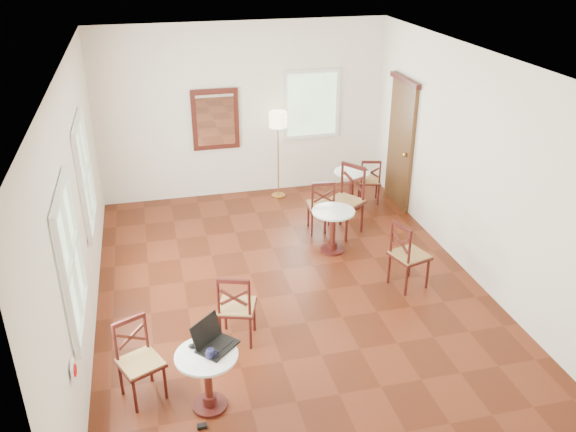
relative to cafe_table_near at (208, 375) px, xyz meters
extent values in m
plane|color=#58200F|center=(1.32, 1.78, -0.40)|extent=(7.00, 7.00, 0.00)
cube|color=white|center=(1.32, 5.28, 1.10)|extent=(5.00, 0.02, 3.00)
cube|color=white|center=(1.32, -1.72, 1.10)|extent=(5.00, 0.02, 3.00)
cube|color=white|center=(-1.18, 1.78, 1.10)|extent=(0.02, 7.00, 3.00)
cube|color=white|center=(3.82, 1.78, 1.10)|extent=(0.02, 7.00, 3.00)
cube|color=white|center=(1.32, 1.78, 2.60)|extent=(5.00, 7.00, 0.02)
cube|color=#513317|center=(3.78, 4.18, 0.65)|extent=(0.06, 0.90, 2.10)
cube|color=#401310|center=(3.76, 4.18, 1.75)|extent=(0.08, 1.02, 0.08)
sphere|color=#BF8C3F|center=(3.72, 3.86, 0.60)|extent=(0.07, 0.07, 0.07)
cube|color=#4C1A14|center=(0.82, 5.24, 1.00)|extent=(0.80, 0.05, 1.05)
cube|color=white|center=(0.82, 5.21, 1.00)|extent=(0.64, 0.02, 0.88)
cube|color=white|center=(-1.15, -0.32, 0.55)|extent=(0.02, 0.16, 0.16)
torus|color=red|center=(-1.14, -0.32, 0.55)|extent=(0.02, 0.12, 0.12)
cube|color=white|center=(-1.15, 0.58, 1.15)|extent=(0.06, 1.22, 1.42)
cube|color=white|center=(-1.15, 2.78, 1.15)|extent=(0.06, 1.22, 1.42)
cube|color=white|center=(2.52, 5.25, 1.15)|extent=(1.02, 0.06, 1.22)
cylinder|color=#401310|center=(0.00, 0.00, -0.39)|extent=(0.35, 0.35, 0.04)
cylinder|color=#401310|center=(0.00, 0.00, -0.32)|extent=(0.14, 0.14, 0.11)
cylinder|color=#4C1A14|center=(0.00, 0.00, -0.05)|extent=(0.08, 0.08, 0.53)
cylinder|color=#401310|center=(0.00, 0.00, 0.20)|extent=(0.12, 0.12, 0.05)
cylinder|color=white|center=(0.00, 0.00, 0.23)|extent=(0.62, 0.62, 0.03)
cylinder|color=#401310|center=(2.17, 2.78, -0.39)|extent=(0.36, 0.36, 0.04)
cylinder|color=#401310|center=(2.17, 2.78, -0.31)|extent=(0.14, 0.14, 0.11)
cylinder|color=#4C1A14|center=(2.17, 2.78, -0.05)|extent=(0.08, 0.08, 0.54)
cylinder|color=#401310|center=(2.17, 2.78, 0.20)|extent=(0.13, 0.13, 0.05)
cylinder|color=white|center=(2.17, 2.78, 0.25)|extent=(0.63, 0.63, 0.03)
cylinder|color=#401310|center=(2.95, 4.22, -0.39)|extent=(0.35, 0.35, 0.03)
cylinder|color=#401310|center=(2.95, 4.22, -0.32)|extent=(0.14, 0.14, 0.10)
cylinder|color=#4C1A14|center=(2.95, 4.22, -0.05)|extent=(0.08, 0.08, 0.52)
cylinder|color=#401310|center=(2.95, 4.22, 0.19)|extent=(0.12, 0.12, 0.05)
cylinder|color=white|center=(2.95, 4.22, 0.23)|extent=(0.61, 0.61, 0.03)
cylinder|color=#401310|center=(0.68, 1.14, -0.19)|extent=(0.03, 0.03, 0.43)
cylinder|color=#401310|center=(0.57, 0.81, -0.19)|extent=(0.03, 0.03, 0.43)
cylinder|color=#401310|center=(0.35, 1.24, -0.19)|extent=(0.03, 0.03, 0.43)
cylinder|color=#401310|center=(0.24, 0.92, -0.19)|extent=(0.03, 0.03, 0.43)
cube|color=#401310|center=(0.46, 1.03, 0.03)|extent=(0.53, 0.53, 0.03)
cube|color=olive|center=(0.46, 1.03, 0.05)|extent=(0.51, 0.51, 0.04)
cylinder|color=#401310|center=(0.57, 0.81, 0.27)|extent=(0.03, 0.03, 0.48)
cylinder|color=#401310|center=(0.24, 0.92, 0.27)|extent=(0.03, 0.03, 0.48)
cube|color=#401310|center=(0.40, 0.86, 0.49)|extent=(0.36, 0.14, 0.05)
cube|color=#4C1A14|center=(0.40, 0.86, 0.28)|extent=(0.30, 0.12, 0.21)
cube|color=#4C1A14|center=(0.40, 0.86, 0.28)|extent=(0.30, 0.12, 0.21)
cylinder|color=#401310|center=(-0.71, 0.09, -0.20)|extent=(0.03, 0.03, 0.41)
cylinder|color=#401310|center=(-0.85, 0.39, -0.20)|extent=(0.03, 0.03, 0.41)
cylinder|color=#401310|center=(-0.42, 0.23, -0.20)|extent=(0.03, 0.03, 0.41)
cylinder|color=#401310|center=(-0.55, 0.53, -0.20)|extent=(0.03, 0.03, 0.41)
cube|color=#401310|center=(-0.63, 0.31, 0.01)|extent=(0.53, 0.53, 0.03)
cube|color=olive|center=(-0.63, 0.31, 0.03)|extent=(0.51, 0.51, 0.04)
cylinder|color=#401310|center=(-0.85, 0.39, 0.24)|extent=(0.03, 0.03, 0.46)
cylinder|color=#401310|center=(-0.55, 0.53, 0.24)|extent=(0.03, 0.03, 0.46)
cube|color=#401310|center=(-0.70, 0.46, 0.45)|extent=(0.33, 0.17, 0.05)
cube|color=#4C1A14|center=(-0.70, 0.46, 0.24)|extent=(0.28, 0.14, 0.20)
cube|color=#4C1A14|center=(-0.70, 0.46, 0.24)|extent=(0.28, 0.14, 0.20)
cylinder|color=#401310|center=(2.37, 3.62, -0.19)|extent=(0.03, 0.03, 0.42)
cylinder|color=#401310|center=(2.34, 3.29, -0.19)|extent=(0.03, 0.03, 0.42)
cylinder|color=#401310|center=(2.04, 3.66, -0.19)|extent=(0.03, 0.03, 0.42)
cylinder|color=#401310|center=(2.00, 3.33, -0.19)|extent=(0.03, 0.03, 0.42)
cube|color=#401310|center=(2.19, 3.47, 0.02)|extent=(0.45, 0.45, 0.03)
cube|color=olive|center=(2.19, 3.47, 0.03)|extent=(0.43, 0.43, 0.04)
cylinder|color=#401310|center=(2.34, 3.29, 0.25)|extent=(0.03, 0.03, 0.46)
cylinder|color=#401310|center=(2.00, 3.33, 0.25)|extent=(0.03, 0.03, 0.46)
cube|color=#401310|center=(2.17, 3.31, 0.46)|extent=(0.35, 0.07, 0.05)
cube|color=#4C1A14|center=(2.17, 3.31, 0.26)|extent=(0.30, 0.05, 0.20)
cube|color=#4C1A14|center=(2.17, 3.31, 0.26)|extent=(0.30, 0.05, 0.20)
cylinder|color=#401310|center=(3.08, 1.51, -0.18)|extent=(0.04, 0.04, 0.45)
cylinder|color=#401310|center=(2.73, 1.41, -0.18)|extent=(0.04, 0.04, 0.45)
cylinder|color=#401310|center=(2.98, 1.85, -0.18)|extent=(0.04, 0.04, 0.45)
cylinder|color=#401310|center=(2.64, 1.75, -0.18)|extent=(0.04, 0.04, 0.45)
cube|color=#401310|center=(2.86, 1.63, 0.05)|extent=(0.54, 0.54, 0.03)
cube|color=olive|center=(2.86, 1.63, 0.06)|extent=(0.52, 0.52, 0.04)
cylinder|color=#401310|center=(2.73, 1.41, 0.29)|extent=(0.04, 0.04, 0.50)
cylinder|color=#401310|center=(2.64, 1.75, 0.29)|extent=(0.04, 0.04, 0.50)
cube|color=#401310|center=(2.68, 1.58, 0.52)|extent=(0.14, 0.37, 0.05)
cube|color=#4C1A14|center=(2.68, 1.58, 0.30)|extent=(0.11, 0.32, 0.22)
cube|color=#4C1A14|center=(2.68, 1.58, 0.30)|extent=(0.11, 0.32, 0.22)
cylinder|color=#401310|center=(3.51, 4.44, -0.21)|extent=(0.03, 0.03, 0.38)
cylinder|color=#401310|center=(3.43, 4.15, -0.21)|extent=(0.03, 0.03, 0.38)
cylinder|color=#401310|center=(3.21, 4.52, -0.21)|extent=(0.03, 0.03, 0.38)
cylinder|color=#401310|center=(3.13, 4.23, -0.21)|extent=(0.03, 0.03, 0.38)
cube|color=#401310|center=(3.32, 4.33, -0.01)|extent=(0.46, 0.46, 0.03)
cube|color=olive|center=(3.32, 4.33, 0.00)|extent=(0.44, 0.44, 0.03)
cylinder|color=#401310|center=(3.43, 4.15, 0.19)|extent=(0.03, 0.03, 0.43)
cylinder|color=#401310|center=(3.13, 4.23, 0.19)|extent=(0.03, 0.03, 0.43)
cube|color=#401310|center=(3.28, 4.19, 0.39)|extent=(0.32, 0.11, 0.04)
cube|color=#4C1A14|center=(3.28, 4.19, 0.20)|extent=(0.27, 0.09, 0.19)
cube|color=#4C1A14|center=(3.28, 4.19, 0.20)|extent=(0.27, 0.09, 0.19)
cylinder|color=#401310|center=(2.23, 3.35, -0.15)|extent=(0.04, 0.04, 0.51)
cylinder|color=#401310|center=(2.56, 3.59, -0.15)|extent=(0.04, 0.04, 0.51)
cylinder|color=#401310|center=(2.46, 3.02, -0.15)|extent=(0.04, 0.04, 0.51)
cylinder|color=#401310|center=(2.80, 3.25, -0.15)|extent=(0.04, 0.04, 0.51)
cube|color=#401310|center=(2.51, 3.30, 0.12)|extent=(0.70, 0.70, 0.03)
cube|color=olive|center=(2.51, 3.30, 0.13)|extent=(0.67, 0.67, 0.05)
cylinder|color=#401310|center=(2.56, 3.59, 0.40)|extent=(0.04, 0.04, 0.57)
cylinder|color=#401310|center=(2.80, 3.25, 0.40)|extent=(0.04, 0.04, 0.57)
cube|color=#401310|center=(2.68, 3.42, 0.66)|extent=(0.28, 0.38, 0.06)
cube|color=#4C1A14|center=(2.68, 3.42, 0.41)|extent=(0.24, 0.32, 0.25)
cube|color=#4C1A14|center=(2.68, 3.42, 0.41)|extent=(0.24, 0.32, 0.25)
cylinder|color=#BF8C3F|center=(1.84, 4.93, -0.39)|extent=(0.25, 0.25, 0.03)
cylinder|color=#BF8C3F|center=(1.84, 4.93, 0.31)|extent=(0.02, 0.02, 1.42)
cylinder|color=beige|center=(1.84, 4.93, 1.02)|extent=(0.30, 0.30, 0.27)
cube|color=black|center=(0.12, 0.08, 0.26)|extent=(0.46, 0.46, 0.02)
cube|color=black|center=(0.12, 0.08, 0.27)|extent=(0.34, 0.33, 0.00)
cube|color=black|center=(0.03, 0.18, 0.39)|extent=(0.33, 0.32, 0.26)
cube|color=silver|center=(0.03, 0.18, 0.39)|extent=(0.28, 0.27, 0.21)
ellipsoid|color=black|center=(-0.11, 0.14, 0.27)|extent=(0.11, 0.08, 0.04)
cylinder|color=#101137|center=(0.04, -0.06, 0.29)|extent=(0.08, 0.08, 0.09)
torus|color=#101137|center=(0.08, -0.06, 0.29)|extent=(0.06, 0.01, 0.06)
cylinder|color=white|center=(0.01, -0.08, 0.30)|extent=(0.06, 0.06, 0.10)
cube|color=black|center=(-0.11, -0.27, -0.38)|extent=(0.10, 0.06, 0.04)
camera|label=1|loc=(-0.33, -4.64, 3.94)|focal=37.30mm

